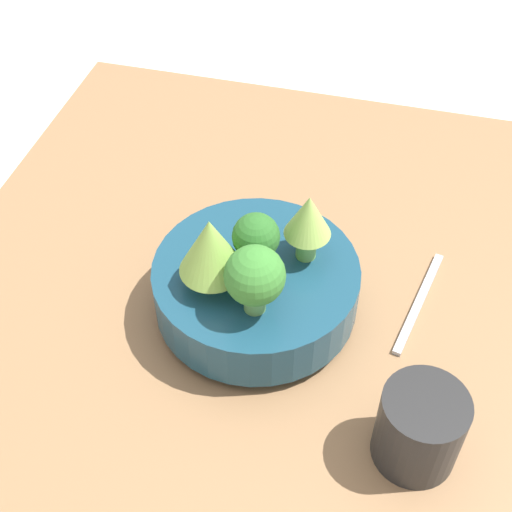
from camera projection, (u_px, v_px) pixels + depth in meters
The scene contains 9 objects.
ground_plane at pixel (252, 323), 0.89m from camera, with size 6.00×6.00×0.00m, color silver.
table at pixel (252, 312), 0.88m from camera, with size 0.91×0.79×0.04m.
bowl at pixel (256, 287), 0.82m from camera, with size 0.24×0.24×0.07m.
broccoli_floret_left at pixel (255, 277), 0.72m from camera, with size 0.06×0.06×0.08m.
broccoli_floret_center at pixel (256, 240), 0.76m from camera, with size 0.05×0.05×0.08m.
romanesco_piece_near at pixel (308, 219), 0.77m from camera, with size 0.05×0.05×0.09m.
romanesco_piece_far at pixel (211, 247), 0.74m from camera, with size 0.07×0.07×0.09m.
cup at pixel (419, 428), 0.69m from camera, with size 0.08×0.08×0.09m.
fork at pixel (419, 302), 0.86m from camera, with size 0.17×0.05×0.01m.
Camera 1 is at (-0.53, -0.14, 0.70)m, focal length 50.00 mm.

